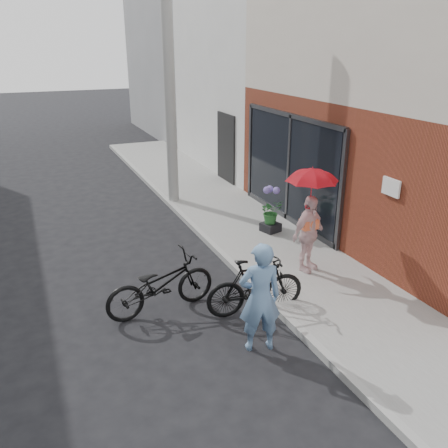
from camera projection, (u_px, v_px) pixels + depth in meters
ground at (226, 326)px, 7.35m from camera, size 80.00×80.00×0.00m
sidewalk at (279, 252)px, 9.82m from camera, size 2.20×24.00×0.12m
curb at (228, 261)px, 9.39m from camera, size 0.12×24.00×0.12m
plaster_building at (311, 61)px, 16.46m from camera, size 8.00×6.00×7.00m
east_building_far at (229, 55)px, 22.45m from camera, size 8.00×8.00×7.00m
utility_pole at (169, 69)px, 11.63m from camera, size 0.28×0.28×7.00m
officer at (260, 298)px, 6.55m from camera, size 0.67×0.52×1.64m
bike_left at (161, 284)px, 7.62m from camera, size 1.91×0.86×0.97m
bike_right at (255, 286)px, 7.56m from camera, size 1.67×0.64×0.98m
kimono_woman at (308, 234)px, 8.66m from camera, size 0.92×0.64×1.45m
parasol at (312, 175)px, 8.26m from camera, size 0.89×0.89×0.78m
planter at (270, 227)px, 10.69m from camera, size 0.45×0.45×0.19m
potted_plant at (271, 212)px, 10.55m from camera, size 0.50×0.43×0.55m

